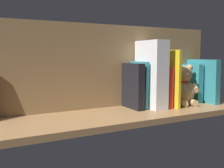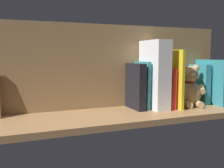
{
  "view_description": "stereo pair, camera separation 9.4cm",
  "coord_description": "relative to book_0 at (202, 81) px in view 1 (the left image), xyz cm",
  "views": [
    {
      "loc": [
        43.31,
        82.99,
        21.37
      ],
      "look_at": [
        0.0,
        0.0,
        10.97
      ],
      "focal_mm": 41.42,
      "sensor_mm": 36.0,
      "label": 1
    },
    {
      "loc": [
        34.76,
        86.91,
        21.37
      ],
      "look_at": [
        0.0,
        0.0,
        10.97
      ],
      "focal_mm": 41.42,
      "sensor_mm": 36.0,
      "label": 2
    }
  ],
  "objects": [
    {
      "name": "dictionary_thick_white",
      "position": [
        28.35,
        -0.91,
        3.94
      ],
      "size": [
        6.05,
        15.48,
        27.36
      ],
      "primitive_type": "cube",
      "color": "white",
      "rests_on": "ground_plane"
    },
    {
      "name": "book_0",
      "position": [
        0.0,
        0.0,
        0.0
      ],
      "size": [
        3.29,
        17.5,
        19.54
      ],
      "primitive_type": "cube",
      "rotation": [
        0.0,
        0.02,
        0.0
      ],
      "color": "teal",
      "rests_on": "ground_plane"
    },
    {
      "name": "book_5",
      "position": [
        36.1,
        -2.4,
        -0.65
      ],
      "size": [
        3.0,
        12.7,
        18.18
      ],
      "primitive_type": "cube",
      "color": "black",
      "rests_on": "ground_plane"
    },
    {
      "name": "book_3",
      "position": [
        23.32,
        -1.37,
        -1.62
      ],
      "size": [
        2.01,
        14.75,
        16.24
      ],
      "primitive_type": "cube",
      "color": "red",
      "rests_on": "ground_plane"
    },
    {
      "name": "book_1",
      "position": [
        3.89,
        -2.96,
        -1.05
      ],
      "size": [
        2.91,
        11.58,
        17.37
      ],
      "primitive_type": "cube",
      "color": "teal",
      "rests_on": "ground_plane"
    },
    {
      "name": "book_2",
      "position": [
        20.71,
        -0.41,
        2.06
      ],
      "size": [
        1.22,
        16.67,
        23.6
      ],
      "primitive_type": "cube",
      "color": "yellow",
      "rests_on": "ground_plane"
    },
    {
      "name": "teddy_bear",
      "position": [
        12.2,
        0.86,
        -2.06
      ],
      "size": [
        13.77,
        12.76,
        17.45
      ],
      "rotation": [
        0.0,
        0.0,
        -0.24
      ],
      "color": "tan",
      "rests_on": "ground_plane"
    },
    {
      "name": "book_4",
      "position": [
        32.99,
        -2.75,
        -0.3
      ],
      "size": [
        1.55,
        12.01,
        18.89
      ],
      "primitive_type": "cube",
      "rotation": [
        0.0,
        -0.02,
        0.0
      ],
      "color": "teal",
      "rests_on": "ground_plane"
    },
    {
      "name": "ground_plane",
      "position": [
        47.97,
        2.16,
        -10.84
      ],
      "size": [
        110.88,
        28.61,
        2.2
      ],
      "primitive_type": "cube",
      "color": "#A87A4C"
    },
    {
      "name": "shelf_back_panel",
      "position": [
        47.97,
        -9.9,
        7.15
      ],
      "size": [
        110.88,
        1.5,
        33.78
      ],
      "primitive_type": "cube",
      "color": "olive",
      "rests_on": "ground_plane"
    }
  ]
}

